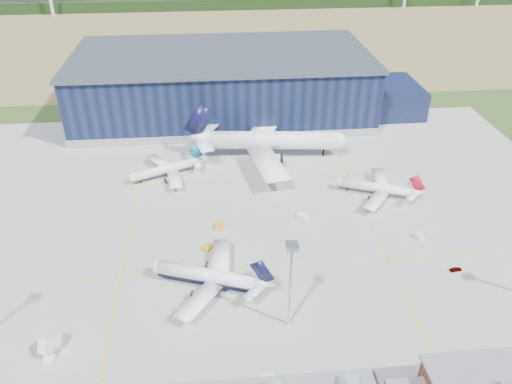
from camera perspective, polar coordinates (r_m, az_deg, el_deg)
name	(u,v)px	position (r m, az deg, el deg)	size (l,w,h in m)	color
ground	(237,245)	(139.01, -2.24, -6.11)	(600.00, 600.00, 0.00)	#2E4B1C
apron	(235,224)	(146.99, -2.47, -3.70)	(220.00, 160.00, 0.08)	gray
farmland	(216,37)	(340.37, -4.57, 17.29)	(600.00, 220.00, 0.01)	olive
treeline	(213,5)	(417.47, -4.90, 20.57)	(600.00, 8.00, 8.00)	black
hangar	(229,86)	(217.33, -3.08, 11.99)	(145.00, 62.00, 26.10)	black
light_mast_center	(291,272)	(107.01, 3.99, -9.15)	(2.60, 2.60, 23.00)	silver
airliner_navy	(206,269)	(123.70, -5.75, -8.78)	(32.23, 31.53, 10.51)	white
airliner_red	(376,183)	(162.45, 13.56, 1.03)	(28.01, 27.40, 9.13)	white
airliner_widebody	(273,132)	(179.52, 1.92, 6.91)	(59.58, 58.28, 19.43)	white
airliner_regional	(164,165)	(170.91, -10.52, 3.01)	(27.28, 26.69, 8.90)	white
gse_tug_a	(219,226)	(145.45, -4.23, -3.89)	(1.97, 3.23, 1.35)	orange
gse_tug_b	(208,248)	(137.70, -5.48, -6.34)	(1.96, 2.94, 1.28)	orange
gse_van_a	(264,383)	(105.97, 0.87, -21.02)	(2.11, 4.83, 2.11)	white
gse_cart_a	(419,236)	(148.48, 18.14, -4.83)	(1.90, 2.86, 1.24)	white
gse_tug_c	(274,171)	(172.23, 2.09, 2.40)	(2.13, 3.41, 1.49)	orange
gse_cart_b	(303,216)	(149.67, 5.34, -2.79)	(2.16, 3.23, 1.40)	white
gse_van_c	(465,367)	(116.47, 22.74, -17.97)	(2.17, 4.51, 2.17)	white
airstair	(51,346)	(119.34, -22.39, -15.92)	(2.14, 5.34, 3.42)	white
car_a	(456,269)	(140.21, 21.87, -8.19)	(1.29, 3.20, 1.09)	#99999E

